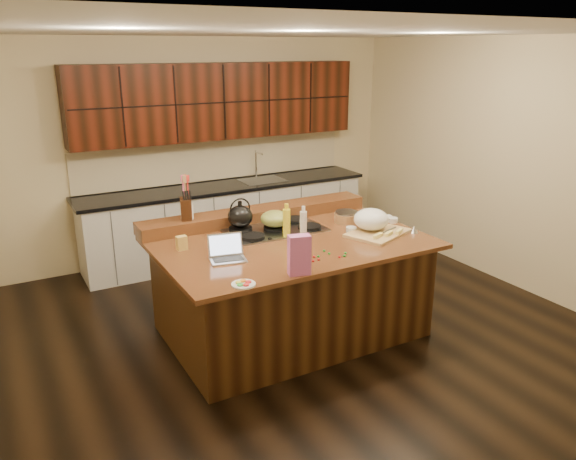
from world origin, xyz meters
TOP-DOWN VIEW (x-y plane):
  - room at (0.00, 0.00)m, footprint 5.52×5.02m
  - island at (0.00, 0.00)m, footprint 2.40×1.60m
  - back_ledge at (0.00, 0.70)m, footprint 2.40×0.30m
  - cooktop at (0.00, 0.30)m, footprint 0.92×0.52m
  - back_counter at (0.30, 2.23)m, footprint 3.70×0.66m
  - kettle at (-0.30, 0.43)m, footprint 0.30×0.30m
  - green_bowl at (0.00, 0.30)m, footprint 0.35×0.35m
  - laptop at (-0.69, -0.16)m, footprint 0.33×0.28m
  - oil_bottle at (-0.00, 0.08)m, footprint 0.08×0.08m
  - vinegar_bottle at (0.13, -0.00)m, footprint 0.08×0.08m
  - wooden_tray at (0.77, -0.19)m, footprint 0.67×0.58m
  - ramekin_a at (1.15, -0.02)m, footprint 0.12×0.12m
  - ramekin_b at (1.15, 0.06)m, footprint 0.11×0.11m
  - ramekin_c at (0.62, -0.07)m, footprint 0.13×0.13m
  - strainer_bowl at (0.75, 0.21)m, footprint 0.26×0.26m
  - kitchen_timer at (1.12, -0.38)m, footprint 0.10×0.10m
  - pink_bag at (-0.33, -0.73)m, footprint 0.18×0.13m
  - candy_plate at (-0.80, -0.71)m, footprint 0.19×0.19m
  - package_box at (-0.94, 0.23)m, footprint 0.09×0.07m
  - utensil_crock at (-0.72, 0.70)m, footprint 0.13×0.13m
  - knife_block at (-0.73, 0.70)m, footprint 0.14×0.18m
  - gumdrop_0 at (-0.25, -0.48)m, footprint 0.02×0.02m
  - gumdrop_1 at (0.22, -0.54)m, footprint 0.02×0.02m
  - gumdrop_2 at (0.13, -0.59)m, footprint 0.02×0.02m
  - gumdrop_3 at (-0.01, -0.50)m, footprint 0.02×0.02m
  - gumdrop_4 at (-0.20, -0.47)m, footprint 0.02×0.02m
  - gumdrop_5 at (0.10, -0.48)m, footprint 0.02×0.02m
  - gumdrop_6 at (-0.05, -0.56)m, footprint 0.02×0.02m
  - gumdrop_7 at (0.18, -0.59)m, footprint 0.02×0.02m
  - gumdrop_8 at (-0.11, -0.56)m, footprint 0.02×0.02m
  - gumdrop_9 at (0.18, -0.59)m, footprint 0.02×0.02m
  - gumdrop_10 at (-0.24, -0.42)m, footprint 0.02×0.02m
  - gumdrop_11 at (-0.09, -0.45)m, footprint 0.02×0.02m
  - gumdrop_12 at (-0.05, -0.49)m, footprint 0.02×0.02m
  - gumdrop_13 at (0.10, -0.41)m, footprint 0.02×0.02m

SIDE VIEW (x-z plane):
  - island at x=0.00m, z-range 0.00..0.92m
  - candy_plate at x=-0.80m, z-range 0.92..0.93m
  - gumdrop_0 at x=-0.25m, z-range 0.92..0.94m
  - gumdrop_1 at x=0.22m, z-range 0.92..0.94m
  - gumdrop_2 at x=0.13m, z-range 0.92..0.94m
  - gumdrop_3 at x=-0.01m, z-range 0.92..0.94m
  - gumdrop_4 at x=-0.20m, z-range 0.92..0.94m
  - gumdrop_5 at x=0.10m, z-range 0.92..0.94m
  - gumdrop_6 at x=-0.05m, z-range 0.92..0.94m
  - gumdrop_7 at x=0.18m, z-range 0.92..0.94m
  - gumdrop_8 at x=-0.11m, z-range 0.92..0.94m
  - gumdrop_9 at x=0.18m, z-range 0.92..0.94m
  - gumdrop_10 at x=-0.24m, z-range 0.92..0.94m
  - gumdrop_11 at x=-0.09m, z-range 0.92..0.94m
  - gumdrop_12 at x=-0.05m, z-range 0.92..0.94m
  - gumdrop_13 at x=0.10m, z-range 0.92..0.94m
  - cooktop at x=0.00m, z-range 0.91..0.96m
  - ramekin_a at x=1.15m, z-range 0.92..0.96m
  - ramekin_b at x=1.15m, z-range 0.92..0.96m
  - ramekin_c at x=0.62m, z-range 0.92..0.96m
  - kitchen_timer at x=1.12m, z-range 0.92..0.99m
  - strainer_bowl at x=0.75m, z-range 0.92..1.01m
  - laptop at x=-0.69m, z-range 0.87..1.07m
  - back_ledge at x=0.00m, z-range 0.92..1.04m
  - package_box at x=-0.94m, z-range 0.92..1.04m
  - back_counter at x=0.30m, z-range -0.22..2.18m
  - wooden_tray at x=0.77m, z-range 0.91..1.13m
  - green_bowl at x=0.00m, z-range 0.97..1.12m
  - vinegar_bottle at x=0.13m, z-range 0.92..1.17m
  - oil_bottle at x=0.00m, z-range 0.92..1.19m
  - kettle at x=-0.30m, z-range 0.97..1.18m
  - pink_bag at x=-0.33m, z-range 0.92..1.23m
  - utensil_crock at x=-0.72m, z-range 1.04..1.18m
  - knife_block at x=-0.73m, z-range 1.04..1.24m
  - room at x=0.00m, z-range -0.01..2.71m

